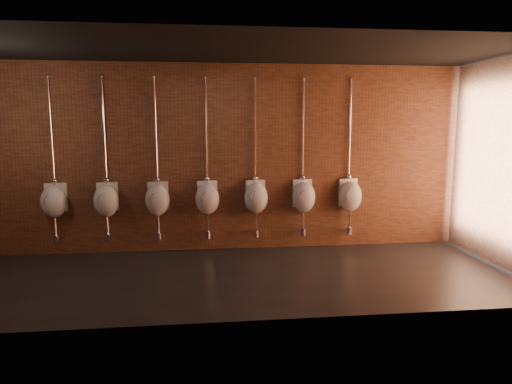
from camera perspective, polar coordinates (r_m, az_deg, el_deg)
ground at (r=6.74m, az=-3.74°, el=-10.55°), size 8.50×8.50×0.00m
room_shell at (r=6.36m, az=-3.92°, el=6.81°), size 8.54×3.04×3.22m
urinal_0 at (r=8.19m, az=-23.96°, el=-1.03°), size 0.47×0.42×2.72m
urinal_1 at (r=7.98m, az=-18.22°, el=-0.95°), size 0.47×0.42×2.72m
urinal_2 at (r=7.85m, az=-12.23°, el=-0.86°), size 0.47×0.42×2.72m
urinal_3 at (r=7.81m, az=-6.11°, el=-0.76°), size 0.47×0.42×2.72m
urinal_4 at (r=7.86m, az=0.00°, el=-0.65°), size 0.47×0.42×2.72m
urinal_5 at (r=8.00m, az=5.97°, el=-0.53°), size 0.47×0.42×2.72m
urinal_6 at (r=8.22m, az=11.67°, el=-0.41°), size 0.47×0.42×2.72m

